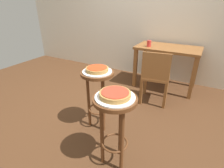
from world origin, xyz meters
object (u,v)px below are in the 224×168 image
object	(u,v)px
pizza_middle	(97,69)
pizza_foreground	(115,94)
dining_table	(167,54)
cup_near_edge	(149,43)
stool_middle	(98,87)
wooden_chair	(156,76)
serving_plate_middle	(97,71)
serving_plate_foreground	(115,97)
stool_foreground	(115,117)

from	to	relation	value
pizza_middle	pizza_foreground	bearing A→B (deg)	-42.96
pizza_middle	dining_table	size ratio (longest dim) A/B	0.24
cup_near_edge	dining_table	bearing A→B (deg)	23.63
pizza_foreground	stool_middle	world-z (taller)	pizza_foreground
wooden_chair	dining_table	bearing A→B (deg)	89.87
pizza_middle	dining_table	bearing A→B (deg)	73.87
pizza_middle	cup_near_edge	world-z (taller)	cup_near_edge
pizza_foreground	pizza_middle	size ratio (longest dim) A/B	1.03
pizza_foreground	dining_table	world-z (taller)	pizza_foreground
serving_plate_middle	pizza_middle	xyz separation A→B (m)	(0.00, 0.00, 0.03)
pizza_foreground	pizza_middle	distance (m)	0.62
pizza_middle	cup_near_edge	bearing A→B (deg)	84.31
dining_table	pizza_foreground	bearing A→B (deg)	-90.00
serving_plate_foreground	serving_plate_middle	distance (m)	0.62
stool_foreground	stool_middle	world-z (taller)	same
serving_plate_middle	dining_table	distance (m)	1.64
stool_middle	cup_near_edge	size ratio (longest dim) A/B	7.07
pizza_foreground	serving_plate_foreground	bearing A→B (deg)	0.00
serving_plate_middle	pizza_foreground	bearing A→B (deg)	-42.96
stool_middle	cup_near_edge	xyz separation A→B (m)	(0.14, 1.44, 0.26)
cup_near_edge	wooden_chair	size ratio (longest dim) A/B	0.13
serving_plate_middle	pizza_middle	size ratio (longest dim) A/B	1.32
dining_table	stool_foreground	bearing A→B (deg)	-90.00
serving_plate_middle	wooden_chair	xyz separation A→B (m)	(0.45, 0.90, -0.29)
stool_foreground	stool_middle	size ratio (longest dim) A/B	1.00
stool_foreground	serving_plate_foreground	distance (m)	0.20
stool_middle	serving_plate_middle	size ratio (longest dim) A/B	2.20
pizza_foreground	wooden_chair	world-z (taller)	wooden_chair
wooden_chair	stool_middle	bearing A→B (deg)	-116.77
stool_foreground	serving_plate_middle	xyz separation A→B (m)	(-0.46, 0.42, 0.20)
stool_foreground	serving_plate_foreground	bearing A→B (deg)	116.57
stool_foreground	pizza_foreground	xyz separation A→B (m)	(-0.00, 0.00, 0.23)
serving_plate_foreground	dining_table	world-z (taller)	serving_plate_foreground
pizza_foreground	wooden_chair	bearing A→B (deg)	90.07
stool_foreground	serving_plate_foreground	world-z (taller)	serving_plate_foreground
pizza_foreground	cup_near_edge	world-z (taller)	cup_near_edge
dining_table	serving_plate_foreground	bearing A→B (deg)	-90.00
pizza_middle	dining_table	world-z (taller)	pizza_middle
stool_foreground	serving_plate_foreground	xyz separation A→B (m)	(-0.00, 0.00, 0.20)
stool_foreground	stool_middle	distance (m)	0.62
serving_plate_foreground	pizza_foreground	xyz separation A→B (m)	(-0.00, 0.00, 0.03)
stool_foreground	stool_middle	bearing A→B (deg)	137.04
serving_plate_foreground	wooden_chair	distance (m)	1.36
stool_middle	wooden_chair	distance (m)	1.01
serving_plate_foreground	pizza_middle	size ratio (longest dim) A/B	1.34
serving_plate_middle	cup_near_edge	size ratio (longest dim) A/B	3.21
serving_plate_foreground	cup_near_edge	distance (m)	1.89
cup_near_edge	stool_middle	bearing A→B (deg)	-95.69
pizza_foreground	serving_plate_middle	xyz separation A→B (m)	(-0.46, 0.42, -0.03)
stool_foreground	pizza_middle	size ratio (longest dim) A/B	2.90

